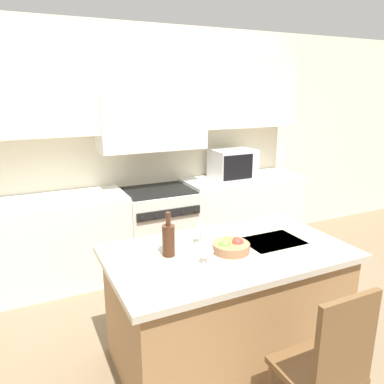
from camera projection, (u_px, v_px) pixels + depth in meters
name	position (u px, v px, depth m)	size (l,w,h in m)	color
ground_plane	(232.00, 347.00, 3.00)	(10.00, 10.00, 0.00)	#7A664C
back_cabinetry	(148.00, 125.00, 4.23)	(10.00, 0.46, 2.70)	beige
back_counter	(158.00, 226.00, 4.32)	(3.76, 0.62, 0.94)	silver
range_stove	(159.00, 228.00, 4.31)	(0.78, 0.70, 0.91)	beige
microwave	(233.00, 164.00, 4.55)	(0.50, 0.41, 0.36)	silver
kitchen_island	(227.00, 305.00, 2.79)	(1.72, 1.00, 0.89)	olive
island_chair	(328.00, 363.00, 2.05)	(0.42, 0.40, 1.01)	brown
wine_bottle	(169.00, 239.00, 2.56)	(0.09, 0.09, 0.31)	#422314
wine_glass_near	(208.00, 244.00, 2.42)	(0.08, 0.08, 0.21)	white
wine_glass_far	(200.00, 226.00, 2.75)	(0.08, 0.08, 0.21)	white
fruit_bowl	(231.00, 246.00, 2.64)	(0.27, 0.27, 0.10)	#996B47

